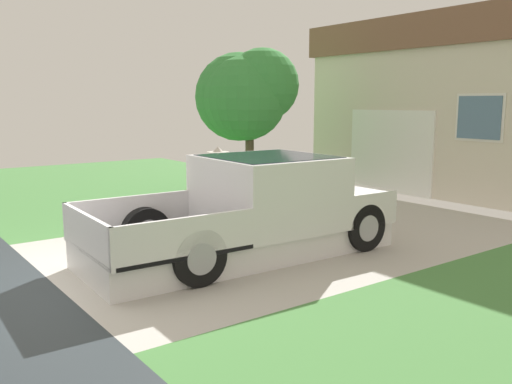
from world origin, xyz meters
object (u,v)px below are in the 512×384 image
Objects in this scene: person_with_hat at (218,185)px; wheeled_trash_bin at (291,172)px; front_yard_tree at (246,95)px; pickup_truck at (262,210)px; house_with_garage at (481,105)px; handbag at (215,230)px.

person_with_hat is 4.87m from wheeled_trash_bin.
wheeled_trash_bin is at bearing 37.08° from front_yard_tree.
pickup_truck reaches higher than wheeled_trash_bin.
front_yard_tree is 2.43m from wheeled_trash_bin.
pickup_truck is 4.67× the size of wheeled_trash_bin.
wheeled_trash_bin is (-4.13, 4.14, -0.12)m from pickup_truck.
front_yard_tree is at bearing 124.26° from person_with_hat.
person_with_hat is 9.21m from house_with_garage.
front_yard_tree is (-3.39, -5.80, 0.27)m from house_with_garage.
person_with_hat is 1.51× the size of wheeled_trash_bin.
person_with_hat is at bearing -56.58° from wheeled_trash_bin.
house_with_garage is at bearing 64.74° from wheeled_trash_bin.
pickup_truck is at bearing -33.29° from front_yard_tree.
front_yard_tree is (-5.14, 3.38, 1.94)m from pickup_truck.
house_with_garage is (-0.44, 9.27, 2.26)m from handbag.
house_with_garage reaches higher than person_with_hat.
pickup_truck is 1.48m from person_with_hat.
house_with_garage is 6.72m from front_yard_tree.
front_yard_tree reaches higher than person_with_hat.
pickup_truck is at bearing -45.09° from wheeled_trash_bin.
person_with_hat is 5.23m from front_yard_tree.
handbag is at bearing -66.46° from person_with_hat.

